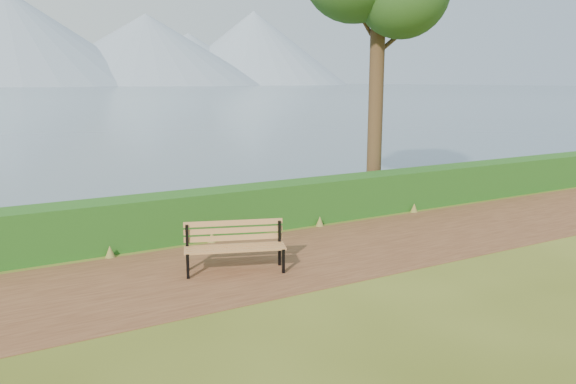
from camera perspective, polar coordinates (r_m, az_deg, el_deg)
ground at (r=10.71m, az=1.95°, el=-7.02°), size 140.00×140.00×0.00m
path at (r=10.95m, az=1.12°, el=-6.57°), size 40.00×3.40×0.01m
hedge at (r=12.78m, az=-4.12°, el=-1.69°), size 32.00×0.85×1.00m
bench at (r=10.09m, az=-5.46°, el=-5.16°), size 1.85×1.08×0.89m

